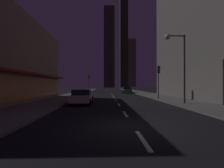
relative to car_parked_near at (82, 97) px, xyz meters
name	(u,v)px	position (x,y,z in m)	size (l,w,h in m)	color
ground_plane	(111,93)	(3.60, 23.06, -0.79)	(78.00, 136.00, 0.10)	black
sidewalk_right	(141,93)	(10.60, 23.06, -0.67)	(4.00, 76.00, 0.15)	#605E59
sidewalk_left	(81,93)	(-3.40, 23.06, -0.67)	(4.00, 76.00, 0.15)	#605E59
lane_marking_center	(116,100)	(3.60, 4.66, -0.73)	(0.16, 33.40, 0.01)	silver
building_apartment_right	(215,28)	(18.10, 7.06, 9.38)	(11.00, 20.00, 20.24)	slate
skyscraper_distant_tall	(109,48)	(4.76, 101.84, 27.01)	(7.36, 8.85, 55.51)	#3B382C
skyscraper_distant_mid	(124,42)	(16.58, 116.51, 35.16)	(5.98, 8.29, 71.81)	#312E24
skyscraper_distant_short	(131,63)	(26.42, 143.76, 21.65)	(8.17, 8.63, 44.78)	#615C49
car_parked_near	(82,97)	(0.00, 0.00, 0.00)	(1.98, 4.24, 1.45)	silver
car_parked_far	(127,90)	(7.20, 22.14, 0.00)	(1.98, 4.24, 1.45)	#1E722D
fire_hydrant_far_left	(80,93)	(-2.30, 14.36, -0.29)	(0.42, 0.30, 0.65)	#B2B2B2
traffic_light_near_right	(159,75)	(9.10, 4.75, 2.45)	(0.32, 0.48, 4.20)	#2D2D2D
traffic_light_far_left	(89,80)	(-1.90, 26.10, 2.45)	(0.32, 0.48, 4.20)	#2D2D2D
street_lamp_right	(176,51)	(8.98, -0.91, 4.33)	(1.96, 0.56, 6.58)	#38383D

